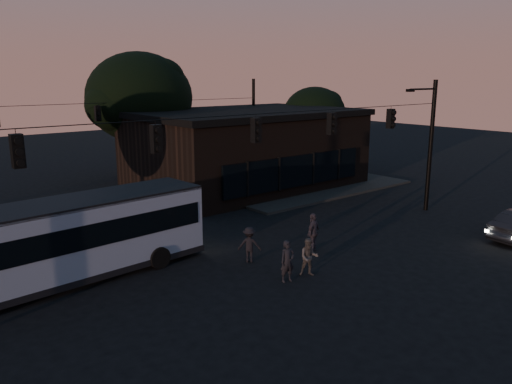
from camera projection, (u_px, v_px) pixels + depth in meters
ground at (325, 290)px, 18.31m from camera, size 120.00×120.00×0.00m
sidewalk_far_right at (295, 184)px, 36.25m from camera, size 14.00×10.00×0.15m
building at (246, 148)px, 35.27m from camera, size 15.40×10.41×5.40m
tree_behind at (139, 98)px, 35.90m from camera, size 7.60×7.60×9.43m
tree_right at (314, 113)px, 41.95m from camera, size 5.20×5.20×6.86m
signal_rig_near at (256, 157)px, 20.31m from camera, size 26.24×0.30×7.50m
signal_rig_far at (99, 131)px, 32.36m from camera, size 26.24×0.30×7.50m
bus at (64, 238)px, 18.70m from camera, size 11.30×3.33×3.14m
pedestrian_a at (288, 261)px, 18.94m from camera, size 0.66×0.51×1.63m
pedestrian_b at (309, 257)px, 19.53m from camera, size 0.94×0.91×1.53m
pedestrian_c at (313, 232)px, 22.30m from camera, size 1.11×0.74×1.75m
pedestrian_d at (249, 245)px, 20.99m from camera, size 1.11×1.07×1.52m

